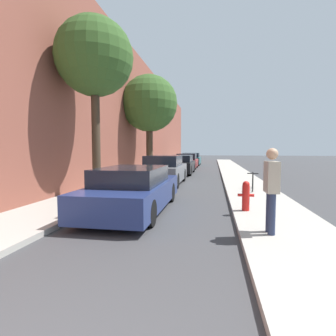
{
  "coord_description": "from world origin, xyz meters",
  "views": [
    {
      "loc": [
        1.4,
        -0.58,
        1.72
      ],
      "look_at": [
        -0.47,
        10.1,
        0.95
      ],
      "focal_mm": 28.11,
      "sensor_mm": 36.0,
      "label": 1
    }
  ],
  "objects_px": {
    "pedestrian": "(271,185)",
    "bicycle": "(253,181)",
    "street_tree_near": "(95,58)",
    "parked_car_grey": "(164,170)",
    "street_tree_far": "(149,104)",
    "parked_car_navy": "(134,190)",
    "parked_car_teal": "(191,159)",
    "parked_car_red": "(187,161)",
    "fire_hydrant": "(246,195)",
    "parked_car_black": "(181,165)"
  },
  "relations": [
    {
      "from": "street_tree_near",
      "to": "street_tree_far",
      "type": "bearing_deg",
      "value": 89.98
    },
    {
      "from": "pedestrian",
      "to": "parked_car_grey",
      "type": "bearing_deg",
      "value": 23.15
    },
    {
      "from": "parked_car_teal",
      "to": "street_tree_far",
      "type": "height_order",
      "value": "street_tree_far"
    },
    {
      "from": "street_tree_far",
      "to": "bicycle",
      "type": "bearing_deg",
      "value": -43.99
    },
    {
      "from": "parked_car_black",
      "to": "parked_car_red",
      "type": "xyz_separation_m",
      "value": [
        -0.12,
        5.32,
        0.0
      ]
    },
    {
      "from": "parked_car_red",
      "to": "pedestrian",
      "type": "distance_m",
      "value": 18.88
    },
    {
      "from": "parked_car_teal",
      "to": "bicycle",
      "type": "relative_size",
      "value": 2.42
    },
    {
      "from": "pedestrian",
      "to": "bicycle",
      "type": "relative_size",
      "value": 0.99
    },
    {
      "from": "parked_car_black",
      "to": "parked_car_teal",
      "type": "height_order",
      "value": "parked_car_teal"
    },
    {
      "from": "street_tree_near",
      "to": "pedestrian",
      "type": "xyz_separation_m",
      "value": [
        5.09,
        -3.35,
        -3.75
      ]
    },
    {
      "from": "parked_car_navy",
      "to": "street_tree_near",
      "type": "xyz_separation_m",
      "value": [
        -1.83,
        1.55,
        4.19
      ]
    },
    {
      "from": "street_tree_far",
      "to": "parked_car_red",
      "type": "bearing_deg",
      "value": 77.99
    },
    {
      "from": "bicycle",
      "to": "parked_car_red",
      "type": "bearing_deg",
      "value": 114.64
    },
    {
      "from": "street_tree_near",
      "to": "fire_hydrant",
      "type": "xyz_separation_m",
      "value": [
        4.85,
        -1.49,
        -4.27
      ]
    },
    {
      "from": "fire_hydrant",
      "to": "bicycle",
      "type": "height_order",
      "value": "fire_hydrant"
    },
    {
      "from": "fire_hydrant",
      "to": "pedestrian",
      "type": "distance_m",
      "value": 1.95
    },
    {
      "from": "parked_car_black",
      "to": "parked_car_red",
      "type": "relative_size",
      "value": 1.1
    },
    {
      "from": "parked_car_red",
      "to": "bicycle",
      "type": "bearing_deg",
      "value": -73.06
    },
    {
      "from": "parked_car_grey",
      "to": "parked_car_navy",
      "type": "bearing_deg",
      "value": -87.79
    },
    {
      "from": "parked_car_red",
      "to": "street_tree_far",
      "type": "bearing_deg",
      "value": -102.01
    },
    {
      "from": "pedestrian",
      "to": "bicycle",
      "type": "distance_m",
      "value": 5.68
    },
    {
      "from": "parked_car_red",
      "to": "fire_hydrant",
      "type": "distance_m",
      "value": 17.01
    },
    {
      "from": "pedestrian",
      "to": "bicycle",
      "type": "xyz_separation_m",
      "value": [
        0.46,
        5.63,
        -0.57
      ]
    },
    {
      "from": "parked_car_grey",
      "to": "street_tree_far",
      "type": "xyz_separation_m",
      "value": [
        -1.61,
        3.47,
        3.86
      ]
    },
    {
      "from": "pedestrian",
      "to": "fire_hydrant",
      "type": "bearing_deg",
      "value": 5.68
    },
    {
      "from": "fire_hydrant",
      "to": "parked_car_navy",
      "type": "bearing_deg",
      "value": -178.85
    },
    {
      "from": "parked_car_red",
      "to": "bicycle",
      "type": "relative_size",
      "value": 2.49
    },
    {
      "from": "parked_car_teal",
      "to": "bicycle",
      "type": "height_order",
      "value": "parked_car_teal"
    },
    {
      "from": "parked_car_red",
      "to": "street_tree_near",
      "type": "relative_size",
      "value": 0.68
    },
    {
      "from": "parked_car_navy",
      "to": "street_tree_far",
      "type": "xyz_separation_m",
      "value": [
        -1.83,
        9.19,
        3.95
      ]
    },
    {
      "from": "parked_car_grey",
      "to": "parked_car_teal",
      "type": "distance_m",
      "value": 16.01
    },
    {
      "from": "street_tree_far",
      "to": "parked_car_grey",
      "type": "bearing_deg",
      "value": -65.17
    },
    {
      "from": "parked_car_navy",
      "to": "pedestrian",
      "type": "distance_m",
      "value": 3.75
    },
    {
      "from": "street_tree_far",
      "to": "pedestrian",
      "type": "relative_size",
      "value": 3.82
    },
    {
      "from": "parked_car_teal",
      "to": "street_tree_near",
      "type": "height_order",
      "value": "street_tree_near"
    },
    {
      "from": "parked_car_navy",
      "to": "bicycle",
      "type": "distance_m",
      "value": 5.34
    },
    {
      "from": "parked_car_navy",
      "to": "street_tree_near",
      "type": "relative_size",
      "value": 0.77
    },
    {
      "from": "street_tree_near",
      "to": "fire_hydrant",
      "type": "distance_m",
      "value": 6.63
    },
    {
      "from": "pedestrian",
      "to": "street_tree_near",
      "type": "bearing_deg",
      "value": 54.94
    },
    {
      "from": "parked_car_red",
      "to": "pedestrian",
      "type": "height_order",
      "value": "pedestrian"
    },
    {
      "from": "parked_car_grey",
      "to": "fire_hydrant",
      "type": "distance_m",
      "value": 6.52
    },
    {
      "from": "parked_car_black",
      "to": "parked_car_red",
      "type": "distance_m",
      "value": 5.32
    },
    {
      "from": "parked_car_teal",
      "to": "parked_car_grey",
      "type": "bearing_deg",
      "value": -89.97
    },
    {
      "from": "street_tree_near",
      "to": "bicycle",
      "type": "bearing_deg",
      "value": 22.31
    },
    {
      "from": "parked_car_navy",
      "to": "pedestrian",
      "type": "relative_size",
      "value": 2.84
    },
    {
      "from": "parked_car_navy",
      "to": "bicycle",
      "type": "bearing_deg",
      "value": 45.81
    },
    {
      "from": "street_tree_far",
      "to": "parked_car_black",
      "type": "bearing_deg",
      "value": 52.43
    },
    {
      "from": "street_tree_far",
      "to": "fire_hydrant",
      "type": "distance_m",
      "value": 11.09
    },
    {
      "from": "parked_car_navy",
      "to": "parked_car_black",
      "type": "bearing_deg",
      "value": 90.48
    },
    {
      "from": "bicycle",
      "to": "pedestrian",
      "type": "bearing_deg",
      "value": -86.97
    }
  ]
}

